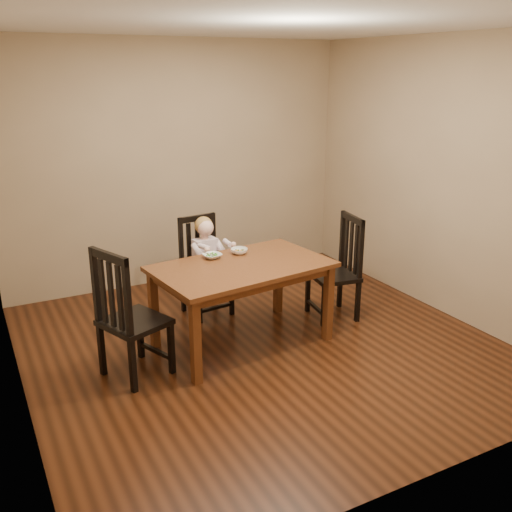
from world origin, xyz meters
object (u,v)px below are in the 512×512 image
bowl_peas (212,256)px  dining_table (242,274)px  chair_child (204,268)px  bowl_veg (239,251)px  toddler (206,256)px  chair_right (338,269)px  chair_left (128,317)px

bowl_peas → dining_table: bearing=-60.7°
dining_table → chair_child: chair_child is taller
bowl_peas → bowl_veg: 0.27m
dining_table → bowl_peas: (-0.16, 0.28, 0.11)m
dining_table → toddler: 0.77m
chair_child → bowl_veg: bearing=98.6°
chair_right → toddler: chair_right is taller
dining_table → chair_child: 0.84m
dining_table → chair_left: (-1.06, -0.12, -0.14)m
toddler → bowl_veg: 0.52m
chair_left → bowl_peas: 1.01m
chair_child → chair_left: (-1.03, -0.93, 0.05)m
chair_child → toddler: bearing=90.0°
bowl_veg → chair_right: bearing=-10.8°
chair_right → bowl_peas: size_ratio=6.21×
chair_right → bowl_peas: 1.31m
chair_right → bowl_peas: chair_right is taller
chair_right → bowl_veg: chair_right is taller
chair_left → chair_right: bearing=74.6°
dining_table → chair_child: (-0.02, 0.81, -0.19)m
chair_right → chair_child: bearing=66.5°
chair_child → bowl_peas: chair_child is taller
dining_table → bowl_veg: bearing=68.2°
bowl_veg → bowl_peas: bearing=-179.5°
dining_table → chair_left: size_ratio=1.47×
bowl_peas → bowl_veg: bearing=0.5°
bowl_veg → dining_table: bearing=-111.8°
chair_child → toddler: chair_child is taller
chair_child → chair_right: 1.34m
toddler → bowl_peas: bearing=67.8°
chair_right → toddler: size_ratio=1.95×
chair_child → bowl_veg: chair_child is taller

